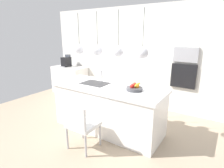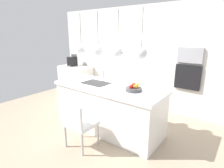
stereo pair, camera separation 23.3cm
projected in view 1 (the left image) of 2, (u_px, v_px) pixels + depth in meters
floor at (108, 128)px, 3.80m from camera, size 6.60×6.60×0.00m
back_wall at (143, 58)px, 4.78m from camera, size 6.00×0.10×2.60m
kitchen_island at (108, 108)px, 3.68m from camera, size 2.26×0.86×0.93m
sink_basin at (95, 84)px, 3.72m from camera, size 0.56×0.40×0.02m
faucet at (101, 75)px, 3.85m from camera, size 0.02×0.17×0.22m
fruit_bowl at (135, 88)px, 3.25m from camera, size 0.29×0.29×0.14m
side_counter at (70, 80)px, 5.98m from camera, size 1.10×0.60×0.87m
coffee_machine at (66, 62)px, 5.88m from camera, size 0.20×0.35×0.38m
microwave at (186, 54)px, 4.12m from camera, size 0.54×0.08×0.34m
oven at (183, 76)px, 4.25m from camera, size 0.56×0.08×0.56m
chair_near at (81, 124)px, 3.01m from camera, size 0.47×0.45×0.83m
pendant_light_left at (79, 49)px, 3.74m from camera, size 0.20×0.20×0.80m
pendant_light_center_left at (97, 50)px, 3.49m from camera, size 0.20×0.20×0.80m
pendant_light_center_right at (118, 51)px, 3.24m from camera, size 0.20×0.20×0.80m
pendant_light_right at (142, 53)px, 3.00m from camera, size 0.20×0.20×0.80m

